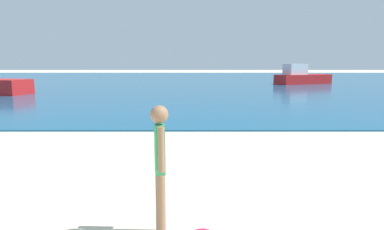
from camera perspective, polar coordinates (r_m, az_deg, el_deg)
name	(u,v)px	position (r m, az deg, el deg)	size (l,w,h in m)	color
water	(195,80)	(40.56, 0.44, 5.86)	(160.00, 60.00, 0.06)	#14567F
person_standing	(162,163)	(4.24, -5.17, -8.07)	(0.22, 0.38, 1.67)	#936B4C
boat_far	(303,77)	(35.27, 18.27, 6.12)	(6.05, 4.10, 1.97)	red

